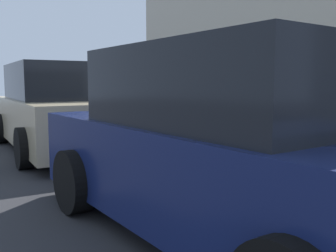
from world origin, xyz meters
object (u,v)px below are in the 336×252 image
at_px(suitcase_red_2, 267,135).
at_px(suitcase_silver_3, 241,133).
at_px(suitcase_teal_0, 323,141).
at_px(fire_hydrant, 181,118).
at_px(suitcase_black_5, 206,126).
at_px(suitcase_navy_4, 220,125).
at_px(bollard_post, 159,119).
at_px(parked_car_navy_0, 235,148).
at_px(parked_car_beige_1, 57,110).
at_px(suitcase_maroon_1, 292,135).

bearing_deg(suitcase_red_2, suitcase_silver_3, 2.45).
xyz_separation_m(suitcase_teal_0, fire_hydrant, (3.46, -0.02, 0.06)).
bearing_deg(fire_hydrant, suitcase_red_2, -179.88).
height_order(suitcase_teal_0, suitcase_black_5, suitcase_teal_0).
relative_size(suitcase_teal_0, suitcase_navy_4, 1.13).
relative_size(suitcase_red_2, suitcase_silver_3, 1.14).
distance_m(suitcase_black_5, fire_hydrant, 0.85).
xyz_separation_m(suitcase_teal_0, bollard_post, (4.10, 0.13, -0.01)).
distance_m(fire_hydrant, parked_car_navy_0, 4.95).
height_order(parked_car_navy_0, parked_car_beige_1, parked_car_beige_1).
bearing_deg(suitcase_navy_4, suitcase_teal_0, -179.40).
bearing_deg(suitcase_silver_3, bollard_post, 3.00).
distance_m(suitcase_silver_3, parked_car_navy_0, 3.46).
height_order(suitcase_navy_4, fire_hydrant, suitcase_navy_4).
bearing_deg(suitcase_teal_0, suitcase_silver_3, 0.03).
bearing_deg(suitcase_maroon_1, suitcase_red_2, -5.42).
bearing_deg(suitcase_silver_3, parked_car_beige_1, 43.91).
bearing_deg(suitcase_maroon_1, suitcase_silver_3, -1.34).
relative_size(suitcase_black_5, bollard_post, 1.19).
xyz_separation_m(fire_hydrant, bollard_post, (0.63, 0.15, -0.07)).
bearing_deg(bollard_post, fire_hydrant, -166.69).
xyz_separation_m(suitcase_navy_4, parked_car_navy_0, (-2.97, 2.41, 0.23)).
relative_size(suitcase_maroon_1, suitcase_silver_3, 1.17).
bearing_deg(suitcase_silver_3, suitcase_teal_0, -179.97).
height_order(suitcase_black_5, parked_car_beige_1, parked_car_beige_1).
bearing_deg(fire_hydrant, parked_car_beige_1, 74.70).
bearing_deg(suitcase_navy_4, suitcase_maroon_1, 179.85).
xyz_separation_m(suitcase_red_2, parked_car_beige_1, (3.10, 2.45, 0.31)).
bearing_deg(suitcase_maroon_1, parked_car_beige_1, 33.52).
xyz_separation_m(suitcase_red_2, bollard_post, (3.06, 0.15, 0.02)).
xyz_separation_m(bollard_post, parked_car_beige_1, (0.04, 2.30, 0.29)).
relative_size(fire_hydrant, parked_car_navy_0, 0.19).
bearing_deg(suitcase_navy_4, suitcase_black_5, -6.89).
height_order(suitcase_maroon_1, suitcase_black_5, suitcase_maroon_1).
relative_size(suitcase_red_2, parked_car_beige_1, 0.20).
distance_m(fire_hydrant, parked_car_beige_1, 2.55).
relative_size(suitcase_teal_0, bollard_post, 1.33).
bearing_deg(parked_car_beige_1, suitcase_silver_3, -136.09).
bearing_deg(suitcase_red_2, suitcase_maroon_1, 174.58).
bearing_deg(parked_car_beige_1, bollard_post, -90.89).
xyz_separation_m(suitcase_maroon_1, suitcase_red_2, (0.53, -0.05, -0.05)).
distance_m(suitcase_red_2, bollard_post, 3.06).
relative_size(suitcase_maroon_1, suitcase_red_2, 1.02).
relative_size(suitcase_navy_4, fire_hydrant, 1.02).
height_order(suitcase_navy_4, parked_car_navy_0, parked_car_navy_0).
relative_size(suitcase_black_5, parked_car_navy_0, 0.19).
distance_m(suitcase_maroon_1, suitcase_black_5, 2.12).
bearing_deg(suitcase_black_5, suitcase_teal_0, 179.21).
xyz_separation_m(suitcase_silver_3, parked_car_beige_1, (2.52, 2.43, 0.35)).
height_order(suitcase_teal_0, parked_car_beige_1, parked_car_beige_1).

